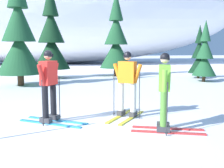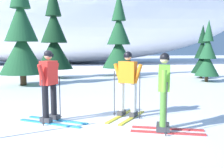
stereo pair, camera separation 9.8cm
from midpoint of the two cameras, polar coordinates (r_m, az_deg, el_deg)
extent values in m
plane|color=white|center=(6.63, -8.73, -8.25)|extent=(120.00, 120.00, 0.00)
cube|color=red|center=(6.24, 11.20, -9.17)|extent=(1.51, 0.64, 0.03)
cube|color=red|center=(5.94, 11.28, -10.03)|extent=(1.51, 0.64, 0.03)
cube|color=#38383D|center=(6.22, 10.29, -8.49)|extent=(0.31, 0.23, 0.12)
cube|color=#38383D|center=(5.91, 10.32, -9.32)|extent=(0.31, 0.23, 0.12)
cylinder|color=#4C8433|center=(6.11, 10.38, -4.59)|extent=(0.15, 0.15, 0.74)
cylinder|color=#4C8433|center=(5.81, 10.42, -5.23)|extent=(0.15, 0.15, 0.74)
cube|color=#75C638|center=(5.85, 10.55, 1.31)|extent=(0.36, 0.45, 0.55)
cylinder|color=#75C638|center=(6.11, 10.50, 0.93)|extent=(0.19, 0.29, 0.58)
cylinder|color=#75C638|center=(5.62, 10.57, 0.36)|extent=(0.19, 0.29, 0.58)
sphere|color=beige|center=(5.83, 10.65, 5.22)|extent=(0.19, 0.19, 0.19)
sphere|color=black|center=(5.83, 10.65, 5.52)|extent=(0.21, 0.21, 0.21)
cube|color=black|center=(5.83, 11.45, 5.30)|extent=(0.09, 0.15, 0.07)
cylinder|color=#2D2D33|center=(6.28, 10.92, -3.92)|extent=(0.02, 0.02, 1.12)
cylinder|color=#2D2D33|center=(6.40, 10.81, -8.31)|extent=(0.07, 0.07, 0.01)
cylinder|color=#2D2D33|center=(5.62, 11.07, -5.28)|extent=(0.02, 0.02, 1.12)
cylinder|color=#2D2D33|center=(5.75, 10.94, -10.13)|extent=(0.07, 0.07, 0.01)
cube|color=#2893CC|center=(6.92, -11.89, -7.52)|extent=(1.48, 1.03, 0.03)
cube|color=#2893CC|center=(6.67, -13.50, -8.15)|extent=(1.48, 1.03, 0.03)
cube|color=#38383D|center=(6.96, -12.59, -6.82)|extent=(0.31, 0.27, 0.12)
cube|color=#38383D|center=(6.70, -14.21, -7.42)|extent=(0.31, 0.27, 0.12)
cylinder|color=black|center=(6.86, -12.70, -3.19)|extent=(0.15, 0.15, 0.77)
cylinder|color=black|center=(6.60, -14.34, -3.66)|extent=(0.15, 0.15, 0.77)
cube|color=red|center=(6.64, -13.68, 2.29)|extent=(0.43, 0.48, 0.57)
cylinder|color=red|center=(6.85, -12.40, 2.00)|extent=(0.24, 0.28, 0.58)
cylinder|color=red|center=(6.44, -15.01, 1.57)|extent=(0.24, 0.28, 0.58)
sphere|color=tan|center=(6.62, -13.79, 5.84)|extent=(0.19, 0.19, 0.19)
sphere|color=black|center=(6.62, -13.80, 6.10)|extent=(0.21, 0.21, 0.21)
cube|color=black|center=(6.57, -13.22, 5.93)|extent=(0.11, 0.14, 0.07)
cylinder|color=#2D2D33|center=(6.98, -11.43, -2.94)|extent=(0.02, 0.02, 1.08)
cylinder|color=#2D2D33|center=(7.08, -11.32, -6.79)|extent=(0.07, 0.07, 0.01)
cylinder|color=#2D2D33|center=(6.43, -14.90, -3.94)|extent=(0.02, 0.02, 1.08)
cylinder|color=#2D2D33|center=(6.54, -14.75, -8.09)|extent=(0.07, 0.07, 0.01)
cube|color=gold|center=(7.05, 3.80, -7.10)|extent=(1.01, 1.32, 0.03)
cube|color=gold|center=(7.18, 1.22, -6.81)|extent=(1.01, 1.32, 0.03)
cube|color=#38383D|center=(7.12, 4.11, -6.33)|extent=(0.28, 0.31, 0.12)
cube|color=#38383D|center=(7.25, 1.55, -6.06)|extent=(0.28, 0.31, 0.12)
cylinder|color=silver|center=(7.03, 4.14, -2.87)|extent=(0.15, 0.15, 0.75)
cylinder|color=silver|center=(7.16, 1.57, -2.66)|extent=(0.15, 0.15, 0.75)
cube|color=orange|center=(7.00, 2.87, 2.51)|extent=(0.49, 0.45, 0.56)
cylinder|color=orange|center=(6.91, 4.92, 1.89)|extent=(0.28, 0.24, 0.58)
cylinder|color=orange|center=(7.12, 0.88, 2.08)|extent=(0.28, 0.24, 0.58)
sphere|color=beige|center=(6.98, 2.90, 5.81)|extent=(0.19, 0.19, 0.19)
sphere|color=black|center=(6.98, 2.90, 6.06)|extent=(0.21, 0.21, 0.21)
cube|color=black|center=(6.90, 2.64, 5.88)|extent=(0.14, 0.12, 0.07)
cylinder|color=#2D2D33|center=(6.89, 5.40, -2.46)|extent=(0.02, 0.02, 1.20)
cylinder|color=#2D2D33|center=(7.01, 5.34, -6.82)|extent=(0.07, 0.07, 0.01)
cylinder|color=#2D2D33|center=(7.17, 0.02, -2.04)|extent=(0.02, 0.02, 1.20)
cylinder|color=#2D2D33|center=(7.28, 0.02, -6.24)|extent=(0.07, 0.07, 0.01)
cylinder|color=#47301E|center=(13.85, -18.92, 1.26)|extent=(0.31, 0.31, 0.76)
cone|color=#1E512D|center=(13.78, -19.13, 6.07)|extent=(2.18, 2.18, 1.95)
cone|color=#1E512D|center=(13.84, -19.41, 12.55)|extent=(1.57, 1.57, 1.95)
cylinder|color=#47301E|center=(16.80, -12.68, 2.52)|extent=(0.31, 0.31, 0.77)
cone|color=#14381E|center=(16.74, -12.80, 6.50)|extent=(2.19, 2.19, 1.96)
cone|color=#14381E|center=(16.79, -12.95, 11.86)|extent=(1.58, 1.58, 1.96)
cylinder|color=#47301E|center=(17.62, 0.68, 2.87)|extent=(0.29, 0.29, 0.73)
cone|color=#1E512D|center=(17.56, 0.69, 6.52)|extent=(2.10, 2.10, 1.88)
cone|color=#1E512D|center=(17.60, 0.70, 11.42)|extent=(1.51, 1.51, 1.88)
cone|color=#1E512D|center=(17.77, 0.71, 16.26)|extent=(0.92, 0.92, 1.88)
cylinder|color=#47301E|center=(15.48, 18.64, 1.31)|extent=(0.18, 0.18, 0.45)
cone|color=#1E512D|center=(15.42, 18.74, 3.83)|extent=(1.28, 1.28, 1.15)
cone|color=#1E512D|center=(15.40, 18.89, 7.23)|extent=(0.92, 0.92, 1.15)
cone|color=#1E512D|center=(15.43, 19.04, 10.64)|extent=(0.56, 0.56, 1.15)
cylinder|color=#47301E|center=(17.22, 17.59, 1.91)|extent=(0.17, 0.17, 0.43)
cone|color=black|center=(17.17, 17.68, 4.11)|extent=(1.24, 1.24, 1.11)
cone|color=black|center=(17.14, 17.80, 7.07)|extent=(0.89, 0.89, 1.11)
cone|color=black|center=(17.17, 17.92, 10.04)|extent=(0.55, 0.55, 1.11)
camera|label=1|loc=(0.05, -90.44, -0.06)|focal=43.27mm
camera|label=2|loc=(0.05, 89.56, 0.06)|focal=43.27mm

